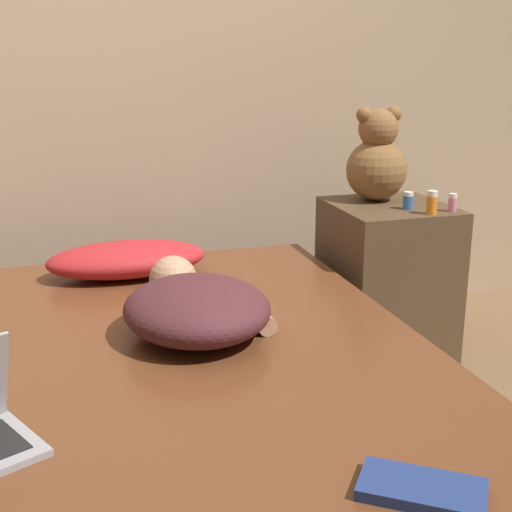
# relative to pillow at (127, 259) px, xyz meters

# --- Properties ---
(ground_plane) EXTENTS (12.00, 12.00, 0.00)m
(ground_plane) POSITION_rel_pillow_xyz_m (-0.02, -0.72, -0.48)
(ground_plane) COLOR brown
(wall_back) EXTENTS (8.00, 0.06, 2.60)m
(wall_back) POSITION_rel_pillow_xyz_m (-0.02, 0.54, 0.82)
(wall_back) COLOR tan
(wall_back) RESTS_ON ground_plane
(bed) EXTENTS (1.61, 1.96, 0.42)m
(bed) POSITION_rel_pillow_xyz_m (-0.02, -0.72, -0.27)
(bed) COLOR #2D2319
(bed) RESTS_ON ground_plane
(nightstand) EXTENTS (0.45, 0.49, 0.63)m
(nightstand) POSITION_rel_pillow_xyz_m (1.07, -0.02, -0.17)
(nightstand) COLOR brown
(nightstand) RESTS_ON ground_plane
(pillow) EXTENTS (0.59, 0.29, 0.13)m
(pillow) POSITION_rel_pillow_xyz_m (0.00, 0.00, 0.00)
(pillow) COLOR red
(pillow) RESTS_ON bed
(person_lying) EXTENTS (0.45, 0.63, 0.17)m
(person_lying) POSITION_rel_pillow_xyz_m (0.13, -0.61, 0.02)
(person_lying) COLOR #4C2328
(person_lying) RESTS_ON bed
(teddy_bear) EXTENTS (0.25, 0.25, 0.38)m
(teddy_bear) POSITION_rel_pillow_xyz_m (1.05, 0.08, 0.31)
(teddy_bear) COLOR brown
(teddy_bear) RESTS_ON nightstand
(bottle_blue) EXTENTS (0.04, 0.04, 0.07)m
(bottle_blue) POSITION_rel_pillow_xyz_m (1.09, -0.12, 0.18)
(bottle_blue) COLOR #3866B2
(bottle_blue) RESTS_ON nightstand
(bottle_orange) EXTENTS (0.04, 0.04, 0.09)m
(bottle_orange) POSITION_rel_pillow_xyz_m (1.13, -0.22, 0.19)
(bottle_orange) COLOR orange
(bottle_orange) RESTS_ON nightstand
(bottle_pink) EXTENTS (0.03, 0.03, 0.07)m
(bottle_pink) POSITION_rel_pillow_xyz_m (1.24, -0.20, 0.18)
(bottle_pink) COLOR pink
(bottle_pink) RESTS_ON nightstand
(book) EXTENTS (0.27, 0.24, 0.02)m
(book) POSITION_rel_pillow_xyz_m (0.37, -1.54, -0.05)
(book) COLOR navy
(book) RESTS_ON bed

